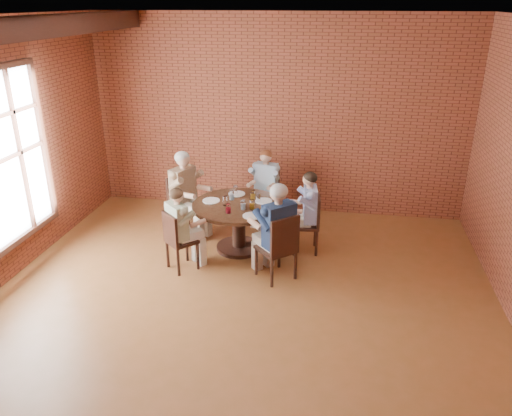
% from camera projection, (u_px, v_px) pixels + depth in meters
% --- Properties ---
extents(floor, '(7.00, 7.00, 0.00)m').
position_uv_depth(floor, '(236.00, 316.00, 6.07)').
color(floor, brown).
rests_on(floor, ground).
extents(ceiling, '(7.00, 7.00, 0.00)m').
position_uv_depth(ceiling, '(230.00, 18.00, 4.75)').
color(ceiling, white).
rests_on(ceiling, wall_back).
extents(wall_back, '(7.00, 0.00, 7.00)m').
position_uv_depth(wall_back, '(277.00, 117.00, 8.59)').
color(wall_back, brown).
rests_on(wall_back, ground).
extents(ceiling_beam, '(0.22, 6.90, 0.26)m').
position_uv_depth(ceiling_beam, '(1.00, 30.00, 5.20)').
color(ceiling_beam, '#341911').
rests_on(ceiling_beam, ceiling).
extents(dining_table, '(1.39, 1.39, 0.75)m').
position_uv_depth(dining_table, '(239.00, 218.00, 7.51)').
color(dining_table, '#341911').
rests_on(dining_table, floor).
extents(chair_a, '(0.44, 0.44, 0.90)m').
position_uv_depth(chair_a, '(311.00, 221.00, 7.48)').
color(chair_a, '#341911').
rests_on(chair_a, floor).
extents(diner_a, '(0.65, 0.56, 1.26)m').
position_uv_depth(diner_a, '(306.00, 213.00, 7.43)').
color(diner_a, '#394695').
rests_on(diner_a, floor).
extents(chair_b, '(0.47, 0.47, 0.90)m').
position_uv_depth(chair_b, '(266.00, 193.00, 8.55)').
color(chair_b, '#341911').
rests_on(chair_b, floor).
extents(diner_b, '(0.60, 0.69, 1.27)m').
position_uv_depth(diner_b, '(265.00, 187.00, 8.43)').
color(diner_b, '#A0B9CC').
rests_on(diner_b, floor).
extents(chair_c, '(0.59, 0.59, 0.96)m').
position_uv_depth(chair_c, '(183.00, 202.00, 8.10)').
color(chair_c, '#341911').
rests_on(chair_c, floor).
extents(diner_c, '(0.85, 0.79, 1.38)m').
position_uv_depth(diner_c, '(186.00, 194.00, 7.99)').
color(diner_c, brown).
rests_on(diner_c, floor).
extents(chair_d, '(0.53, 0.53, 0.88)m').
position_uv_depth(chair_d, '(177.00, 239.00, 6.95)').
color(chair_d, '#341911').
rests_on(chair_d, floor).
extents(diner_d, '(0.73, 0.73, 1.22)m').
position_uv_depth(diner_d, '(181.00, 229.00, 6.94)').
color(diner_d, '#9E937C').
rests_on(diner_d, floor).
extents(chair_e, '(0.63, 0.63, 0.96)m').
position_uv_depth(chair_e, '(280.00, 246.00, 6.67)').
color(chair_e, '#341911').
rests_on(chair_e, floor).
extents(diner_e, '(0.87, 0.88, 1.38)m').
position_uv_depth(diner_e, '(276.00, 232.00, 6.68)').
color(diner_e, '#16243F').
rests_on(diner_e, floor).
extents(plate_a, '(0.26, 0.26, 0.01)m').
position_uv_depth(plate_a, '(264.00, 201.00, 7.52)').
color(plate_a, white).
rests_on(plate_a, dining_table).
extents(plate_b, '(0.26, 0.26, 0.01)m').
position_uv_depth(plate_b, '(237.00, 194.00, 7.79)').
color(plate_b, white).
rests_on(plate_b, dining_table).
extents(plate_c, '(0.26, 0.26, 0.01)m').
position_uv_depth(plate_c, '(211.00, 201.00, 7.53)').
color(plate_c, white).
rests_on(plate_c, dining_table).
extents(plate_d, '(0.26, 0.26, 0.01)m').
position_uv_depth(plate_d, '(252.00, 216.00, 7.00)').
color(plate_d, white).
rests_on(plate_d, dining_table).
extents(glass_a, '(0.07, 0.07, 0.14)m').
position_uv_depth(glass_a, '(258.00, 198.00, 7.47)').
color(glass_a, white).
rests_on(glass_a, dining_table).
extents(glass_b, '(0.07, 0.07, 0.14)m').
position_uv_depth(glass_b, '(253.00, 195.00, 7.57)').
color(glass_b, white).
rests_on(glass_b, dining_table).
extents(glass_c, '(0.07, 0.07, 0.14)m').
position_uv_depth(glass_c, '(236.00, 190.00, 7.77)').
color(glass_c, white).
rests_on(glass_c, dining_table).
extents(glass_d, '(0.07, 0.07, 0.14)m').
position_uv_depth(glass_d, '(232.00, 195.00, 7.56)').
color(glass_d, white).
rests_on(glass_d, dining_table).
extents(glass_e, '(0.07, 0.07, 0.14)m').
position_uv_depth(glass_e, '(225.00, 201.00, 7.36)').
color(glass_e, white).
rests_on(glass_e, dining_table).
extents(glass_f, '(0.07, 0.07, 0.14)m').
position_uv_depth(glass_f, '(228.00, 208.00, 7.09)').
color(glass_f, white).
rests_on(glass_f, dining_table).
extents(glass_g, '(0.07, 0.07, 0.14)m').
position_uv_depth(glass_g, '(243.00, 205.00, 7.21)').
color(glass_g, white).
rests_on(glass_g, dining_table).
extents(glass_h, '(0.07, 0.07, 0.14)m').
position_uv_depth(glass_h, '(252.00, 204.00, 7.23)').
color(glass_h, white).
rests_on(glass_h, dining_table).
extents(smartphone, '(0.07, 0.13, 0.01)m').
position_uv_depth(smartphone, '(257.00, 211.00, 7.16)').
color(smartphone, black).
rests_on(smartphone, dining_table).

